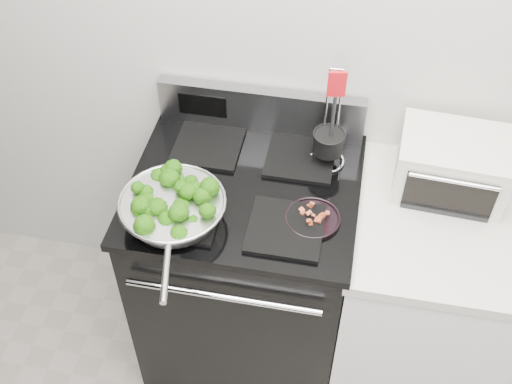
% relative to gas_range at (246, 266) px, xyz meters
% --- Properties ---
extents(back_wall, '(4.00, 0.02, 2.70)m').
position_rel_gas_range_xyz_m(back_wall, '(0.30, 0.34, 0.86)').
color(back_wall, '#BBB9B1').
rests_on(back_wall, ground).
extents(gas_range, '(0.79, 0.69, 1.13)m').
position_rel_gas_range_xyz_m(gas_range, '(0.00, 0.00, 0.00)').
color(gas_range, black).
rests_on(gas_range, floor).
extents(counter, '(0.62, 0.68, 0.92)m').
position_rel_gas_range_xyz_m(counter, '(0.68, -0.00, -0.03)').
color(counter, white).
rests_on(counter, floor).
extents(skillet, '(0.35, 0.55, 0.07)m').
position_rel_gas_range_xyz_m(skillet, '(-0.19, -0.20, 0.52)').
color(skillet, silver).
rests_on(skillet, gas_range).
extents(broccoli_pile, '(0.27, 0.27, 0.10)m').
position_rel_gas_range_xyz_m(broccoli_pile, '(-0.20, -0.20, 0.54)').
color(broccoli_pile, '#0E3104').
rests_on(broccoli_pile, skillet).
extents(bacon_plate, '(0.18, 0.18, 0.04)m').
position_rel_gas_range_xyz_m(bacon_plate, '(0.25, -0.11, 0.48)').
color(bacon_plate, black).
rests_on(bacon_plate, gas_range).
extents(utensil_holder, '(0.13, 0.13, 0.40)m').
position_rel_gas_range_xyz_m(utensil_holder, '(0.26, 0.17, 0.53)').
color(utensil_holder, silver).
rests_on(utensil_holder, gas_range).
extents(toaster_oven, '(0.38, 0.30, 0.21)m').
position_rel_gas_range_xyz_m(toaster_oven, '(0.68, 0.15, 0.54)').
color(toaster_oven, silver).
rests_on(toaster_oven, counter).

